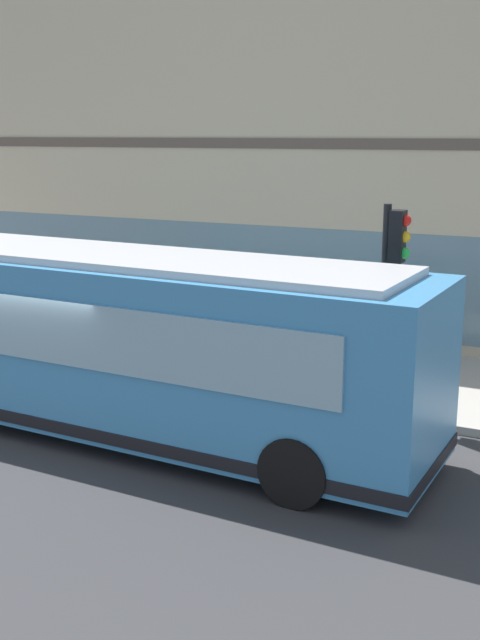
% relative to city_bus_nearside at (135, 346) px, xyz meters
% --- Properties ---
extents(ground, '(120.00, 120.00, 0.00)m').
position_rel_city_bus_nearside_xyz_m(ground, '(-0.25, 1.09, -1.55)').
color(ground, '#38383A').
extents(sidewalk_curb, '(4.43, 40.00, 0.15)m').
position_rel_city_bus_nearside_xyz_m(sidewalk_curb, '(4.56, 1.09, -1.48)').
color(sidewalk_curb, '#B2ADA3').
rests_on(sidewalk_curb, ground).
extents(building_corner, '(8.11, 23.55, 8.59)m').
position_rel_city_bus_nearside_xyz_m(building_corner, '(10.80, 1.09, 2.74)').
color(building_corner, beige).
rests_on(building_corner, ground).
extents(city_bus_nearside, '(2.92, 10.13, 3.07)m').
position_rel_city_bus_nearside_xyz_m(city_bus_nearside, '(0.00, 0.00, 0.00)').
color(city_bus_nearside, '#3F8CC6').
rests_on(city_bus_nearside, ground).
extents(traffic_light_near_corner, '(0.32, 0.49, 3.63)m').
position_rel_city_bus_nearside_xyz_m(traffic_light_near_corner, '(2.83, -3.48, 1.13)').
color(traffic_light_near_corner, black).
rests_on(traffic_light_near_corner, sidewalk_curb).
extents(fire_hydrant, '(0.35, 0.35, 0.74)m').
position_rel_city_bus_nearside_xyz_m(fire_hydrant, '(4.94, 0.47, -1.04)').
color(fire_hydrant, gold).
rests_on(fire_hydrant, sidewalk_curb).
extents(pedestrian_near_building_entrance, '(0.32, 0.32, 1.72)m').
position_rel_city_bus_nearside_xyz_m(pedestrian_near_building_entrance, '(4.51, 4.23, -0.41)').
color(pedestrian_near_building_entrance, black).
rests_on(pedestrian_near_building_entrance, sidewalk_curb).
extents(pedestrian_by_light_pole, '(0.32, 0.32, 1.54)m').
position_rel_city_bus_nearside_xyz_m(pedestrian_by_light_pole, '(5.39, -3.42, -0.53)').
color(pedestrian_by_light_pole, '#99994C').
rests_on(pedestrian_by_light_pole, sidewalk_curb).
extents(pedestrian_near_hydrant, '(0.32, 0.32, 1.79)m').
position_rel_city_bus_nearside_xyz_m(pedestrian_near_hydrant, '(6.22, -2.65, -0.36)').
color(pedestrian_near_hydrant, silver).
rests_on(pedestrian_near_hydrant, sidewalk_curb).
extents(newspaper_vending_box, '(0.44, 0.42, 0.90)m').
position_rel_city_bus_nearside_xyz_m(newspaper_vending_box, '(5.97, 7.39, -0.95)').
color(newspaper_vending_box, '#197233').
rests_on(newspaper_vending_box, sidewalk_curb).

